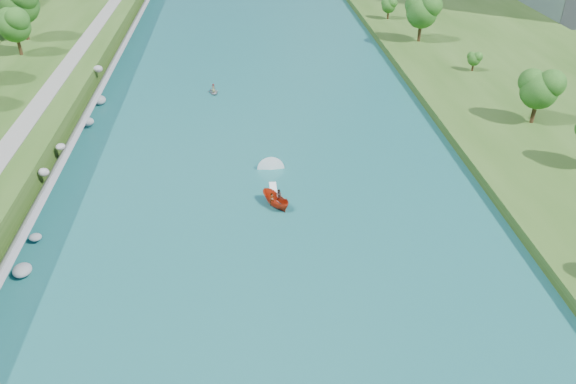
{
  "coord_description": "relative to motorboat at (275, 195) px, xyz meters",
  "views": [
    {
      "loc": [
        -1.9,
        -40.29,
        36.95
      ],
      "look_at": [
        2.8,
        14.64,
        2.5
      ],
      "focal_mm": 35.0,
      "sensor_mm": 36.0,
      "label": 1
    }
  ],
  "objects": [
    {
      "name": "ground",
      "position": [
        -1.36,
        -16.81,
        -0.84
      ],
      "size": [
        260.0,
        260.0,
        0.0
      ],
      "primitive_type": "plane",
      "color": "#2D5119",
      "rests_on": "ground"
    },
    {
      "name": "motorboat",
      "position": [
        0.0,
        0.0,
        0.0
      ],
      "size": [
        3.81,
        19.09,
        2.02
      ],
      "rotation": [
        0.0,
        0.0,
        3.73
      ],
      "color": "#B1290E",
      "rests_on": "river_water"
    },
    {
      "name": "trees_east",
      "position": [
        37.6,
        6.4,
        5.54
      ],
      "size": [
        14.7,
        134.71,
        11.39
      ],
      "color": "#155017",
      "rests_on": "berm_east"
    },
    {
      "name": "raft",
      "position": [
        -8.28,
        34.85,
        -0.36
      ],
      "size": [
        2.44,
        3.03,
        1.72
      ],
      "rotation": [
        0.0,
        0.0,
        0.21
      ],
      "color": "gray",
      "rests_on": "river_water"
    },
    {
      "name": "riprap_bank",
      "position": [
        -27.22,
        2.82,
        0.97
      ],
      "size": [
        4.66,
        236.0,
        4.36
      ],
      "color": "slate",
      "rests_on": "ground"
    },
    {
      "name": "river_water",
      "position": [
        -1.36,
        3.19,
        -0.79
      ],
      "size": [
        55.0,
        240.0,
        0.1
      ],
      "primitive_type": "cube",
      "color": "#175857",
      "rests_on": "ground"
    }
  ]
}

